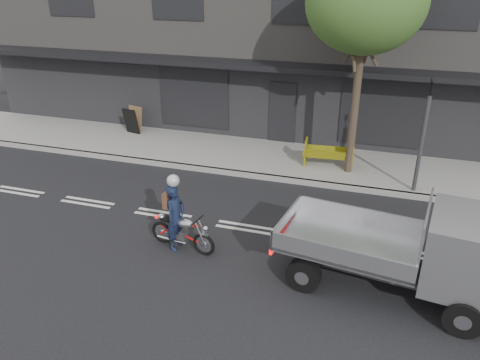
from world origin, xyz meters
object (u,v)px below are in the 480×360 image
(traffic_light_pole, at_px, (422,143))
(motorcycle, at_px, (182,231))
(rider, at_px, (176,217))
(flatbed_ute, at_px, (447,251))
(construction_barrier, at_px, (328,156))
(sandwich_board, at_px, (131,121))
(street_tree, at_px, (366,3))

(traffic_light_pole, height_order, motorcycle, traffic_light_pole)
(rider, distance_m, flatbed_ute, 5.92)
(traffic_light_pole, relative_size, flatbed_ute, 0.73)
(motorcycle, height_order, construction_barrier, construction_barrier)
(sandwich_board, bearing_deg, construction_barrier, 3.77)
(motorcycle, relative_size, rider, 1.07)
(sandwich_board, bearing_deg, rider, -41.00)
(street_tree, bearing_deg, traffic_light_pole, -23.03)
(traffic_light_pole, xyz_separation_m, sandwich_board, (-10.53, 2.01, -0.99))
(traffic_light_pole, relative_size, rider, 2.12)
(street_tree, relative_size, rider, 4.08)
(street_tree, distance_m, construction_barrier, 4.73)
(street_tree, height_order, flatbed_ute, street_tree)
(sandwich_board, bearing_deg, flatbed_ute, -20.21)
(motorcycle, distance_m, sandwich_board, 8.46)
(traffic_light_pole, relative_size, construction_barrier, 2.16)
(motorcycle, distance_m, flatbed_ute, 5.80)
(motorcycle, height_order, flatbed_ute, flatbed_ute)
(traffic_light_pole, bearing_deg, construction_barrier, 163.21)
(rider, height_order, construction_barrier, rider)
(motorcycle, height_order, rider, rider)
(flatbed_ute, relative_size, construction_barrier, 2.95)
(rider, xyz_separation_m, construction_barrier, (2.86, 5.53, -0.22))
(motorcycle, relative_size, flatbed_ute, 0.37)
(traffic_light_pole, distance_m, rider, 7.33)
(rider, height_order, flatbed_ute, flatbed_ute)
(flatbed_ute, xyz_separation_m, sandwich_board, (-10.88, 6.99, -0.54))
(motorcycle, bearing_deg, sandwich_board, 137.06)
(rider, distance_m, construction_barrier, 6.22)
(street_tree, xyz_separation_m, flatbed_ute, (2.35, -5.82, -4.07))
(traffic_light_pole, distance_m, motorcycle, 7.26)
(flatbed_ute, distance_m, construction_barrier, 6.56)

